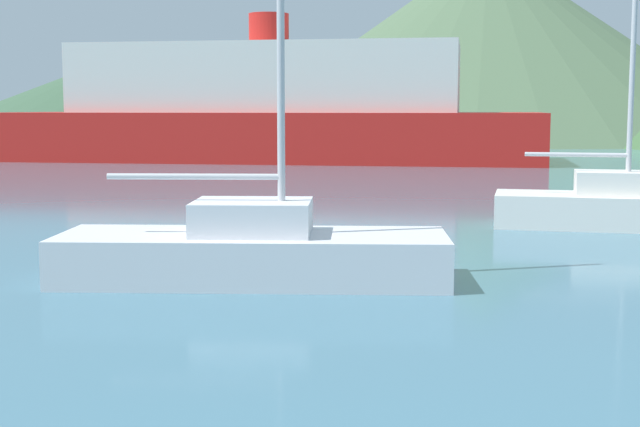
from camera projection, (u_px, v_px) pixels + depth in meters
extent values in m
cube|color=silver|center=(253.00, 257.00, 14.05)|extent=(6.43, 4.08, 0.75)
cube|color=silver|center=(253.00, 217.00, 13.97)|extent=(2.22, 1.99, 0.53)
cylinder|color=#BCBCC1|center=(194.00, 177.00, 13.94)|extent=(2.60, 1.07, 0.10)
cube|color=white|center=(609.00, 211.00, 20.31)|extent=(5.33, 2.68, 0.76)
cube|color=white|center=(610.00, 183.00, 20.23)|extent=(1.73, 1.52, 0.53)
cylinder|color=#BCBCC1|center=(634.00, 21.00, 19.72)|extent=(0.12, 0.12, 7.77)
cylinder|color=#BCBCC1|center=(576.00, 155.00, 20.33)|extent=(2.27, 0.49, 0.10)
cube|color=red|center=(270.00, 136.00, 46.86)|extent=(29.21, 14.69, 2.50)
cube|color=silver|center=(269.00, 79.00, 46.50)|extent=(20.74, 11.50, 3.49)
cylinder|color=red|center=(269.00, 29.00, 46.21)|extent=(2.08, 2.08, 1.60)
cone|color=#38563D|center=(126.00, 94.00, 97.31)|extent=(43.69, 43.69, 8.62)
cone|color=#4C6647|center=(487.00, 43.00, 83.35)|extent=(50.69, 50.69, 17.60)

